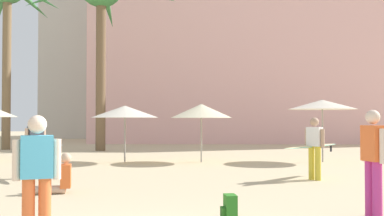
{
  "coord_description": "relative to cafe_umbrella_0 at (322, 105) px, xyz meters",
  "views": [
    {
      "loc": [
        0.48,
        -5.24,
        1.63
      ],
      "look_at": [
        0.14,
        6.59,
        1.94
      ],
      "focal_mm": 43.44,
      "sensor_mm": 36.0,
      "label": 1
    }
  ],
  "objects": [
    {
      "name": "cafe_umbrella_4",
      "position": [
        -4.7,
        -0.23,
        -0.25
      ],
      "size": [
        2.37,
        2.37,
        2.25
      ],
      "color": "gray",
      "rests_on": "ground"
    },
    {
      "name": "person_near_left",
      "position": [
        -1.73,
        -10.28,
        -1.23
      ],
      "size": [
        0.32,
        0.6,
        1.8
      ],
      "rotation": [
        0.0,
        0.0,
        0.27
      ],
      "color": "#B7337F",
      "rests_on": "ground"
    },
    {
      "name": "person_near_right",
      "position": [
        -9.32,
        -5.14,
        -1.3
      ],
      "size": [
        2.3,
        2.45,
        1.71
      ],
      "rotation": [
        0.0,
        0.0,
        5.49
      ],
      "color": "#3D3D42",
      "rests_on": "ground"
    },
    {
      "name": "hotel_pink",
      "position": [
        -0.04,
        18.91,
        5.86
      ],
      "size": [
        25.2,
        11.62,
        16.18
      ],
      "primitive_type": "cube",
      "color": "beige",
      "rests_on": "ground"
    },
    {
      "name": "backpack",
      "position": [
        -4.15,
        -10.57,
        -2.02
      ],
      "size": [
        0.28,
        0.32,
        0.42
      ],
      "rotation": [
        0.0,
        0.0,
        3.3
      ],
      "color": "#286E1E",
      "rests_on": "ground"
    },
    {
      "name": "person_mid_left",
      "position": [
        -1.58,
        -5.3,
        -1.31
      ],
      "size": [
        2.14,
        2.39,
        1.7
      ],
      "rotation": [
        0.0,
        0.0,
        3.91
      ],
      "color": "gold",
      "rests_on": "ground"
    },
    {
      "name": "cafe_umbrella_0",
      "position": [
        0.0,
        0.0,
        0.0
      ],
      "size": [
        2.64,
        2.64,
        2.42
      ],
      "color": "gray",
      "rests_on": "ground"
    },
    {
      "name": "cafe_umbrella_1",
      "position": [
        -7.64,
        -0.37,
        -0.28
      ],
      "size": [
        2.58,
        2.58,
        2.18
      ],
      "color": "gray",
      "rests_on": "ground"
    },
    {
      "name": "person_far_left",
      "position": [
        -7.84,
        -7.87,
        -1.92
      ],
      "size": [
        1.0,
        0.59,
        0.9
      ],
      "rotation": [
        0.0,
        0.0,
        3.37
      ],
      "color": "#D1A889",
      "rests_on": "ground"
    },
    {
      "name": "person_mid_center",
      "position": [
        -6.71,
        -12.23,
        -1.3
      ],
      "size": [
        0.6,
        0.35,
        1.69
      ],
      "rotation": [
        0.0,
        0.0,
        1.93
      ],
      "color": "orange",
      "rests_on": "ground"
    }
  ]
}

